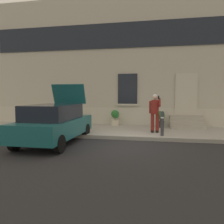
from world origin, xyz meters
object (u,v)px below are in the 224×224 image
hatchback_car_teal (55,123)px  planter_terracotta (32,116)px  bollard_near_person (162,122)px  person_on_phone (155,111)px  planter_olive (73,117)px  planter_cream (115,117)px  planter_charcoal (161,119)px

hatchback_car_teal → planter_terracotta: (-3.41, 4.10, -0.19)m
bollard_near_person → planter_terracotta: 7.90m
person_on_phone → planter_olive: bearing=169.0°
hatchback_car_teal → bollard_near_person: 4.38m
planter_terracotta → planter_olive: bearing=5.3°
hatchback_car_teal → planter_cream: hatchback_car_teal is taller
hatchback_car_teal → planter_terracotta: hatchback_car_teal is taller
person_on_phone → planter_olive: 5.13m
bollard_near_person → planter_charcoal: 2.45m
planter_cream → planter_charcoal: size_ratio=1.00×
hatchback_car_teal → planter_cream: 4.66m
planter_olive → planter_charcoal: bearing=-3.4°
planter_cream → planter_terracotta: bearing=-176.7°
person_on_phone → planter_terracotta: bearing=178.2°
hatchback_car_teal → planter_terracotta: bearing=129.8°
planter_terracotta → planter_charcoal: bearing=-0.5°
planter_olive → planter_charcoal: same height
person_on_phone → planter_cream: size_ratio=2.04×
person_on_phone → planter_terracotta: 7.41m
person_on_phone → planter_olive: (-4.69, 2.00, -0.55)m
bollard_near_person → person_on_phone: bearing=112.9°
person_on_phone → planter_cream: person_on_phone is taller
planter_terracotta → person_on_phone: bearing=-13.8°
planter_terracotta → planter_olive: (2.48, 0.23, 0.00)m
person_on_phone → hatchback_car_teal: bearing=-136.2°
bollard_near_person → planter_olive: 5.71m
hatchback_car_teal → person_on_phone: bearing=31.8°
bollard_near_person → planter_charcoal: (-0.04, 2.45, -0.11)m
planter_terracotta → planter_cream: (4.97, 0.29, 0.00)m
bollard_near_person → planter_terracotta: bollard_near_person is taller
planter_cream → planter_charcoal: same height
hatchback_car_teal → person_on_phone: size_ratio=2.33×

